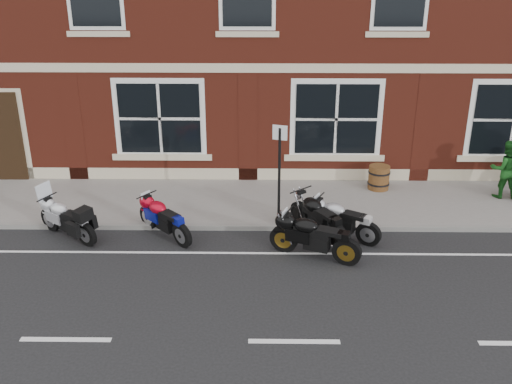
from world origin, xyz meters
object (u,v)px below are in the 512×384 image
(moto_naked_black, at_px, (319,216))
(moto_sport_silver, at_px, (341,218))
(moto_sport_red, at_px, (164,217))
(moto_touring_silver, at_px, (66,217))
(pedestrian_right, at_px, (505,169))
(parking_sign, at_px, (279,168))
(barrel_planter, at_px, (379,177))
(moto_sport_black, at_px, (314,235))

(moto_naked_black, bearing_deg, moto_sport_silver, -33.49)
(moto_sport_red, height_order, moto_sport_silver, moto_sport_silver)
(moto_touring_silver, distance_m, pedestrian_right, 11.42)
(parking_sign, bearing_deg, pedestrian_right, 33.90)
(moto_touring_silver, distance_m, moto_sport_silver, 6.49)
(moto_sport_red, height_order, barrel_planter, moto_sport_red)
(barrel_planter, bearing_deg, moto_naked_black, -124.63)
(barrel_planter, bearing_deg, pedestrian_right, -9.36)
(moto_sport_black, bearing_deg, parking_sign, 49.76)
(moto_sport_black, height_order, parking_sign, parking_sign)
(moto_sport_silver, bearing_deg, parking_sign, 102.13)
(moto_sport_silver, height_order, pedestrian_right, pedestrian_right)
(moto_sport_black, relative_size, parking_sign, 0.79)
(moto_touring_silver, bearing_deg, barrel_planter, -34.42)
(moto_touring_silver, height_order, moto_sport_red, moto_touring_silver)
(pedestrian_right, bearing_deg, moto_naked_black, 26.99)
(moto_sport_red, height_order, pedestrian_right, pedestrian_right)
(moto_naked_black, height_order, parking_sign, parking_sign)
(moto_sport_black, height_order, moto_naked_black, moto_naked_black)
(moto_naked_black, xyz_separation_m, parking_sign, (-0.93, 0.51, 1.00))
(moto_sport_black, bearing_deg, moto_sport_red, 97.91)
(moto_touring_silver, xyz_separation_m, moto_sport_black, (5.76, -0.92, 0.02))
(pedestrian_right, bearing_deg, moto_sport_red, 17.82)
(moto_naked_black, bearing_deg, parking_sign, 119.59)
(moto_touring_silver, distance_m, barrel_planter, 8.42)
(pedestrian_right, relative_size, barrel_planter, 2.36)
(moto_sport_black, height_order, barrel_planter, moto_sport_black)
(moto_touring_silver, xyz_separation_m, moto_sport_red, (2.31, 0.06, -0.01))
(moto_sport_black, relative_size, moto_naked_black, 1.04)
(moto_touring_silver, relative_size, moto_sport_red, 1.11)
(moto_naked_black, height_order, pedestrian_right, pedestrian_right)
(pedestrian_right, bearing_deg, moto_touring_silver, 15.20)
(moto_sport_red, xyz_separation_m, pedestrian_right, (8.85, 2.29, 0.42))
(parking_sign, bearing_deg, moto_sport_black, -46.25)
(pedestrian_right, bearing_deg, parking_sign, 19.40)
(moto_sport_red, relative_size, moto_sport_black, 0.75)
(moto_sport_red, bearing_deg, pedestrian_right, -29.86)
(moto_touring_silver, relative_size, moto_sport_silver, 0.96)
(moto_naked_black, distance_m, barrel_planter, 3.42)
(moto_naked_black, bearing_deg, pedestrian_right, -7.99)
(moto_touring_silver, height_order, moto_sport_silver, moto_touring_silver)
(barrel_planter, height_order, parking_sign, parking_sign)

